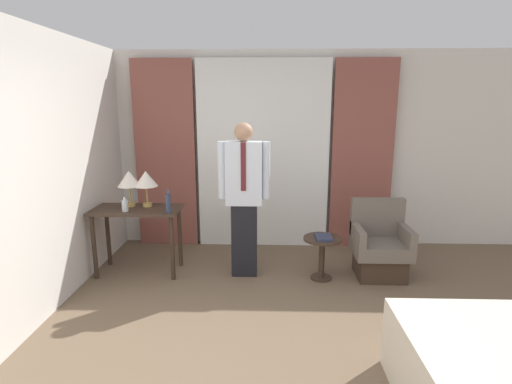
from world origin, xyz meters
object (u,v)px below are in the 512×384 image
at_px(desk, 137,220).
at_px(book, 324,237).
at_px(table_lamp_left, 129,180).
at_px(table_lamp_right, 146,180).
at_px(person, 244,194).
at_px(armchair, 380,248).
at_px(bottle_by_lamp, 125,205).
at_px(side_table, 322,251).
at_px(bottle_near_edge, 168,203).

height_order(desk, book, desk).
distance_m(table_lamp_left, table_lamp_right, 0.20).
height_order(table_lamp_right, person, person).
relative_size(desk, table_lamp_left, 2.39).
xyz_separation_m(person, armchair, (1.59, 0.03, -0.65)).
relative_size(bottle_by_lamp, side_table, 0.33).
bearing_deg(armchair, bottle_by_lamp, -177.84).
distance_m(table_lamp_left, side_table, 2.41).
bearing_deg(person, armchair, 1.02).
distance_m(bottle_by_lamp, book, 2.29).
bearing_deg(armchair, desk, 179.79).
xyz_separation_m(table_lamp_right, side_table, (2.07, -0.24, -0.78)).
relative_size(table_lamp_right, bottle_near_edge, 1.59).
bearing_deg(table_lamp_left, book, -6.65).
xyz_separation_m(desk, armchair, (2.86, -0.01, -0.32)).
bearing_deg(bottle_by_lamp, table_lamp_left, 93.22).
distance_m(desk, bottle_by_lamp, 0.26).
relative_size(table_lamp_left, person, 0.24).
bearing_deg(desk, bottle_by_lamp, -125.95).
distance_m(desk, bottle_near_edge, 0.52).
bearing_deg(desk, side_table, -3.40).
height_order(person, armchair, person).
height_order(table_lamp_right, bottle_near_edge, table_lamp_right).
distance_m(side_table, book, 0.18).
relative_size(table_lamp_right, book, 1.86).
distance_m(armchair, book, 0.72).
bearing_deg(book, person, 172.47).
xyz_separation_m(person, side_table, (0.90, -0.09, -0.65)).
bearing_deg(person, table_lamp_right, 172.89).
distance_m(bottle_near_edge, person, 0.86).
relative_size(bottle_near_edge, side_table, 0.54).
distance_m(bottle_near_edge, book, 1.79).
relative_size(table_lamp_right, armchair, 0.48).
bearing_deg(book, desk, 175.83).
relative_size(desk, side_table, 2.04).
bearing_deg(bottle_by_lamp, table_lamp_right, 50.35).
relative_size(table_lamp_right, side_table, 0.85).
xyz_separation_m(table_lamp_left, table_lamp_right, (0.20, 0.00, 0.00)).
bearing_deg(person, side_table, -5.73).
bearing_deg(armchair, side_table, -170.28).
xyz_separation_m(table_lamp_left, bottle_by_lamp, (0.01, -0.23, -0.26)).
height_order(side_table, book, book).
height_order(bottle_near_edge, armchair, bottle_near_edge).
bearing_deg(bottle_near_edge, armchair, 3.80).
xyz_separation_m(desk, table_lamp_right, (0.10, 0.11, 0.47)).
distance_m(bottle_near_edge, armchair, 2.51).
xyz_separation_m(table_lamp_right, book, (2.07, -0.27, -0.60)).
bearing_deg(bottle_near_edge, table_lamp_right, 139.08).
bearing_deg(table_lamp_right, armchair, -2.43).
xyz_separation_m(armchair, book, (-0.68, -0.15, 0.18)).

